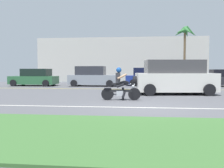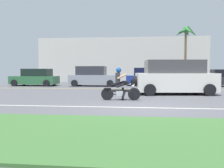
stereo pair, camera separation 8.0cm
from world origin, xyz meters
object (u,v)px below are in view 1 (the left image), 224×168
Objects in this scene: parked_car_2 at (150,77)px; palm_tree_0 at (185,35)px; parked_car_1 at (93,77)px; motorcyclist at (121,86)px; parked_car_0 at (35,78)px; suv_nearby at (174,78)px.

parked_car_2 is 5.89m from palm_tree_0.
parked_car_1 is 9.99m from palm_tree_0.
parked_car_1 is at bearing -165.78° from parked_car_2.
motorcyclist is 15.18m from palm_tree_0.
parked_car_0 is at bearing -162.91° from palm_tree_0.
parked_car_0 is 14.57m from palm_tree_0.
parked_car_2 is at bearing 80.74° from motorcyclist.
suv_nearby reaches higher than parked_car_1.
parked_car_1 is 0.92× the size of parked_car_2.
motorcyclist is 0.38× the size of suv_nearby.
parked_car_2 is (4.90, 1.24, -0.05)m from parked_car_1.
palm_tree_0 reaches higher than parked_car_2.
suv_nearby is at bearing -29.96° from parked_car_0.
motorcyclist is 11.11m from parked_car_2.
parked_car_0 is 5.09m from parked_car_1.
parked_car_2 reaches higher than parked_car_0.
motorcyclist reaches higher than parked_car_0.
suv_nearby reaches higher than parked_car_0.
suv_nearby is at bearing -102.68° from palm_tree_0.
suv_nearby is 1.04× the size of parked_car_2.
motorcyclist is 0.40× the size of parked_car_2.
parked_car_2 is at bearing 8.01° from parked_car_0.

